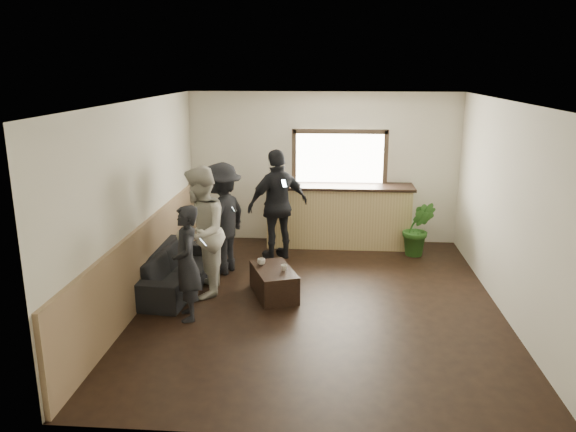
# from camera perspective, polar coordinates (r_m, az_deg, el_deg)

# --- Properties ---
(ground) EXTENTS (5.00, 6.00, 0.01)m
(ground) POSITION_cam_1_polar(r_m,az_deg,el_deg) (8.05, 3.07, -8.78)
(ground) COLOR black
(room_shell) EXTENTS (5.01, 6.01, 2.80)m
(room_shell) POSITION_cam_1_polar(r_m,az_deg,el_deg) (7.63, -2.32, 1.53)
(room_shell) COLOR silver
(room_shell) RESTS_ON ground
(bar_counter) EXTENTS (2.70, 0.68, 2.13)m
(bar_counter) POSITION_cam_1_polar(r_m,az_deg,el_deg) (10.39, 5.15, 0.44)
(bar_counter) COLOR tan
(bar_counter) RESTS_ON ground
(sofa) EXTENTS (1.01, 2.10, 0.59)m
(sofa) POSITION_cam_1_polar(r_m,az_deg,el_deg) (8.63, -11.31, -5.26)
(sofa) COLOR black
(sofa) RESTS_ON ground
(coffee_table) EXTENTS (0.81, 1.04, 0.41)m
(coffee_table) POSITION_cam_1_polar(r_m,az_deg,el_deg) (8.21, -1.45, -6.73)
(coffee_table) COLOR black
(coffee_table) RESTS_ON ground
(cup_a) EXTENTS (0.17, 0.17, 0.09)m
(cup_a) POSITION_cam_1_polar(r_m,az_deg,el_deg) (8.29, -2.74, -4.66)
(cup_a) COLOR silver
(cup_a) RESTS_ON coffee_table
(cup_b) EXTENTS (0.11, 0.11, 0.09)m
(cup_b) POSITION_cam_1_polar(r_m,az_deg,el_deg) (8.05, -0.41, -5.28)
(cup_b) COLOR silver
(cup_b) RESTS_ON coffee_table
(potted_plant) EXTENTS (0.59, 0.49, 0.99)m
(potted_plant) POSITION_cam_1_polar(r_m,az_deg,el_deg) (10.06, 13.11, -1.25)
(potted_plant) COLOR #2D6623
(potted_plant) RESTS_ON ground
(person_a) EXTENTS (0.53, 0.65, 1.53)m
(person_a) POSITION_cam_1_polar(r_m,az_deg,el_deg) (7.42, -10.26, -4.74)
(person_a) COLOR black
(person_a) RESTS_ON ground
(person_b) EXTENTS (0.84, 1.02, 1.89)m
(person_b) POSITION_cam_1_polar(r_m,az_deg,el_deg) (8.10, -8.92, -1.66)
(person_b) COLOR beige
(person_b) RESTS_ON ground
(person_c) EXTENTS (1.03, 1.32, 1.79)m
(person_c) POSITION_cam_1_polar(r_m,az_deg,el_deg) (8.98, -6.74, -0.27)
(person_c) COLOR black
(person_c) RESTS_ON ground
(person_d) EXTENTS (1.19, 1.00, 1.91)m
(person_d) POSITION_cam_1_polar(r_m,az_deg,el_deg) (9.55, -1.02, 1.12)
(person_d) COLOR black
(person_d) RESTS_ON ground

